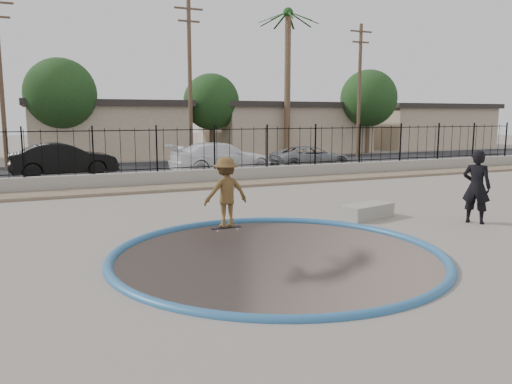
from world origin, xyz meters
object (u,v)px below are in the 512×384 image
at_px(car_b, 64,160).
at_px(car_c, 222,158).
at_px(concrete_ledge, 367,211).
at_px(videographer, 476,187).
at_px(skateboard, 226,228).
at_px(skater, 226,196).
at_px(car_d, 311,157).

bearing_deg(car_b, car_c, -107.37).
distance_m(concrete_ledge, car_c, 12.02).
bearing_deg(car_c, videographer, -174.10).
bearing_deg(skateboard, skater, -70.03).
xyz_separation_m(skateboard, car_b, (-3.20, 13.40, 0.77)).
height_order(videographer, car_d, videographer).
xyz_separation_m(skater, skateboard, (-0.00, 0.00, -0.83)).
bearing_deg(skateboard, car_d, 51.31).
height_order(skateboard, car_d, car_d).
relative_size(skater, car_c, 0.34).
bearing_deg(skater, car_b, -78.08).
distance_m(car_b, car_d, 12.55).
bearing_deg(skater, concrete_ledge, 175.71).
bearing_deg(videographer, skateboard, 42.68).
height_order(concrete_ledge, car_d, car_d).
height_order(videographer, concrete_ledge, videographer).
xyz_separation_m(videographer, concrete_ledge, (-2.29, 1.71, -0.79)).
bearing_deg(car_c, skater, 156.93).
bearing_deg(car_b, concrete_ledge, -156.54).
bearing_deg(videographer, car_b, 1.43).
bearing_deg(concrete_ledge, car_c, 90.34).
bearing_deg(car_d, car_b, 83.76).
bearing_deg(car_d, concrete_ledge, 158.19).
distance_m(skateboard, videographer, 6.81).
xyz_separation_m(skateboard, videographer, (6.47, -1.92, 0.94)).
distance_m(skateboard, car_c, 12.52).
bearing_deg(concrete_ledge, car_b, 118.47).
distance_m(skater, car_d, 15.00).
distance_m(skater, videographer, 6.75).
xyz_separation_m(skateboard, concrete_ledge, (4.18, -0.20, 0.14)).
relative_size(concrete_ledge, car_b, 0.33).
relative_size(skater, car_b, 0.37).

